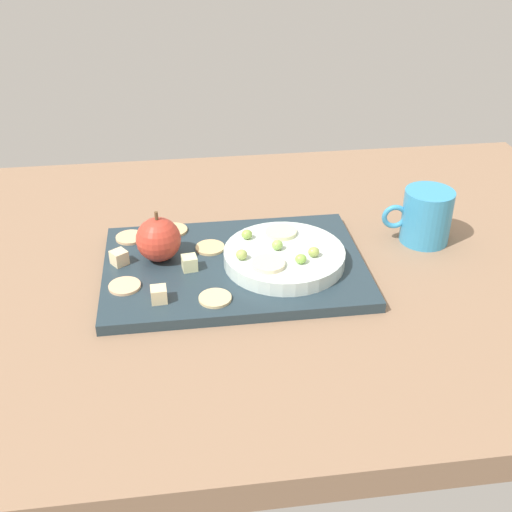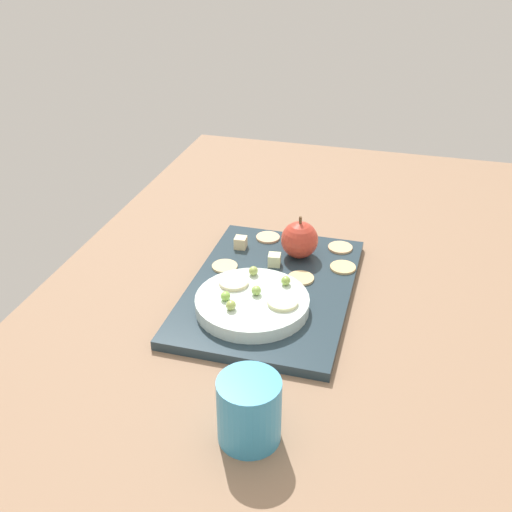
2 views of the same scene
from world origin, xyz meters
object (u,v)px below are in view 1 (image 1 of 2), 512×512
at_px(serving_dish, 284,257).
at_px(grape_4, 301,259).
at_px(grape_0, 242,255).
at_px(apple_slice_1, 281,232).
at_px(apple_whole, 158,239).
at_px(cracker_2, 173,230).
at_px(platter, 234,267).
at_px(cheese_cube_1, 119,258).
at_px(grape_3, 247,235).
at_px(cracker_3, 130,237).
at_px(grape_1, 277,245).
at_px(apple_slice_0, 268,264).
at_px(cracker_0, 210,248).
at_px(cup, 426,216).
at_px(cheese_cube_2, 190,263).
at_px(cheese_cube_0, 159,295).
at_px(cracker_1, 125,286).
at_px(cracker_4, 215,298).
at_px(grape_2, 314,252).

xyz_separation_m(serving_dish, grape_4, (0.02, -0.04, 0.02)).
height_order(grape_0, apple_slice_1, grape_0).
bearing_deg(apple_whole, grape_4, -20.50).
bearing_deg(cracker_2, platter, -51.13).
relative_size(cheese_cube_1, grape_3, 1.28).
bearing_deg(cracker_3, platter, -30.88).
distance_m(grape_1, apple_slice_0, 0.05).
relative_size(cracker_0, cup, 0.40).
relative_size(cheese_cube_2, cracker_2, 0.48).
bearing_deg(apple_slice_1, cheese_cube_0, -146.63).
distance_m(cracker_1, cracker_2, 0.16).
relative_size(cheese_cube_1, apple_slice_1, 0.45).
relative_size(cheese_cube_1, grape_0, 1.28).
distance_m(platter, cheese_cube_2, 0.07).
relative_size(platter, cheese_cube_1, 18.08).
relative_size(cracker_1, cracker_2, 1.00).
bearing_deg(cracker_0, cheese_cube_1, -169.20).
height_order(cracker_4, apple_slice_1, apple_slice_1).
xyz_separation_m(cheese_cube_1, grape_1, (0.23, -0.03, 0.02)).
xyz_separation_m(apple_whole, cracker_0, (0.07, 0.02, -0.03)).
distance_m(cracker_1, apple_slice_1, 0.24).
height_order(cheese_cube_2, cracker_3, cheese_cube_2).
bearing_deg(grape_3, grape_1, -41.14).
bearing_deg(cup, apple_whole, -176.25).
height_order(cracker_2, cracker_3, same).
distance_m(cracker_2, apple_slice_0, 0.20).
height_order(cracker_0, cracker_3, same).
bearing_deg(apple_slice_0, cracker_3, 144.24).
relative_size(cheese_cube_0, cracker_4, 0.48).
relative_size(grape_0, cup, 0.15).
bearing_deg(grape_0, platter, 106.77).
height_order(cheese_cube_1, apple_slice_1, apple_slice_1).
relative_size(grape_0, grape_2, 1.00).
distance_m(platter, grape_4, 0.11).
xyz_separation_m(grape_4, apple_slice_0, (-0.05, -0.00, -0.00)).
bearing_deg(grape_1, apple_slice_1, 73.45).
height_order(cracker_2, grape_4, grape_4).
height_order(serving_dish, grape_1, grape_1).
bearing_deg(cracker_2, grape_4, -41.59).
distance_m(grape_0, apple_slice_0, 0.04).
bearing_deg(grape_2, cracker_2, 144.58).
bearing_deg(cracker_0, platter, -53.78).
height_order(cheese_cube_0, cracker_4, cheese_cube_0).
bearing_deg(grape_1, apple_whole, 169.30).
bearing_deg(apple_slice_1, cheese_cube_2, -161.37).
bearing_deg(grape_4, cheese_cube_0, -169.82).
relative_size(serving_dish, cup, 1.62).
bearing_deg(grape_2, apple_whole, 165.11).
distance_m(cheese_cube_1, cracker_0, 0.13).
bearing_deg(cheese_cube_1, cracker_0, 10.80).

